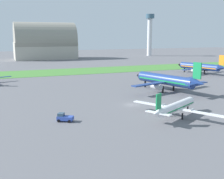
% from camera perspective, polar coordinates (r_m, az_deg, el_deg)
% --- Properties ---
extents(ground_plane, '(600.00, 600.00, 0.00)m').
position_cam_1_polar(ground_plane, '(81.10, 4.10, -3.06)').
color(ground_plane, slate).
extents(grass_taxiway_strip, '(360.00, 28.00, 0.08)m').
position_cam_1_polar(grass_taxiway_strip, '(155.72, -8.88, 3.55)').
color(grass_taxiway_strip, '#478438').
rests_on(grass_taxiway_strip, ground_plane).
extents(airplane_foreground_turboprop, '(18.72, 21.49, 7.10)m').
position_cam_1_polar(airplane_foreground_turboprop, '(69.83, 12.63, -3.38)').
color(airplane_foreground_turboprop, white).
rests_on(airplane_foreground_turboprop, ground_plane).
extents(airplane_parked_jet_far, '(27.70, 27.45, 10.10)m').
position_cam_1_polar(airplane_parked_jet_far, '(151.71, 17.27, 4.37)').
color(airplane_parked_jet_far, navy).
rests_on(airplane_parked_jet_far, ground_plane).
extents(airplane_midfield_jet, '(30.65, 30.33, 11.08)m').
position_cam_1_polar(airplane_midfield_jet, '(101.50, 10.84, 1.89)').
color(airplane_midfield_jet, navy).
rests_on(airplane_midfield_jet, ground_plane).
extents(pushback_tug_near_gate, '(4.00, 3.46, 1.95)m').
position_cam_1_polar(pushback_tug_near_gate, '(66.21, -9.48, -5.56)').
color(pushback_tug_near_gate, '#334FB2').
rests_on(pushback_tug_near_gate, ground_plane).
extents(hangar_distant, '(49.01, 27.20, 29.75)m').
position_cam_1_polar(hangar_distant, '(242.46, -13.24, 9.08)').
color(hangar_distant, '#B2AD9E').
rests_on(hangar_distant, ground_plane).
extents(control_tower, '(8.00, 8.00, 38.81)m').
position_cam_1_polar(control_tower, '(276.36, 7.56, 11.43)').
color(control_tower, silver).
rests_on(control_tower, ground_plane).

